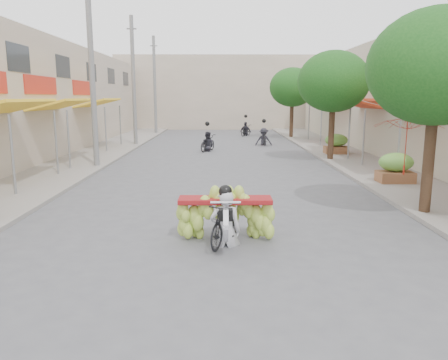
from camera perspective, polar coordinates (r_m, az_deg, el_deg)
ground at (r=7.69m, az=-0.83°, el=-12.72°), size 120.00×120.00×0.00m
sidewalk_left at (r=23.34m, az=-18.06°, el=2.83°), size 4.00×60.00×0.12m
sidewalk_right at (r=23.31m, az=16.91°, el=2.88°), size 4.00×60.00×0.12m
far_building at (r=45.05m, az=-0.54°, el=11.30°), size 20.00×6.00×7.00m
utility_pole_mid at (r=19.84m, az=-16.86°, el=13.09°), size 0.60×0.24×8.00m
utility_pole_far at (r=28.59m, az=-11.73°, el=12.46°), size 0.60×0.24×8.00m
utility_pole_back at (r=37.46m, az=-9.03°, el=12.09°), size 0.60×0.24×8.00m
street_tree_near at (r=12.30m, az=26.04°, el=13.06°), size 3.40×3.40×5.25m
street_tree_mid at (r=21.73m, az=14.12°, el=12.34°), size 3.40×3.40×5.25m
street_tree_far at (r=33.49m, az=8.92°, el=11.86°), size 3.40×3.40×5.25m
produce_crate_mid at (r=16.43m, az=21.54°, el=1.78°), size 1.20×0.88×1.16m
produce_crate_far at (r=23.97m, az=14.45°, el=4.79°), size 1.20×0.88×1.16m
banana_motorbike at (r=9.25m, az=0.17°, el=-3.86°), size 2.20×1.82×2.19m
market_umbrella at (r=14.50m, az=22.97°, el=7.78°), size 2.40×2.40×1.85m
pedestrian at (r=24.54m, az=13.93°, el=5.52°), size 0.84×0.52×1.68m
bg_motorbike_a at (r=25.19m, az=-2.19°, el=5.44°), size 1.22×1.78×1.95m
bg_motorbike_b at (r=28.31m, az=5.21°, el=6.18°), size 1.06×1.83×1.95m
bg_motorbike_c at (r=35.33m, az=2.84°, el=7.07°), size 1.25×1.68×1.95m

